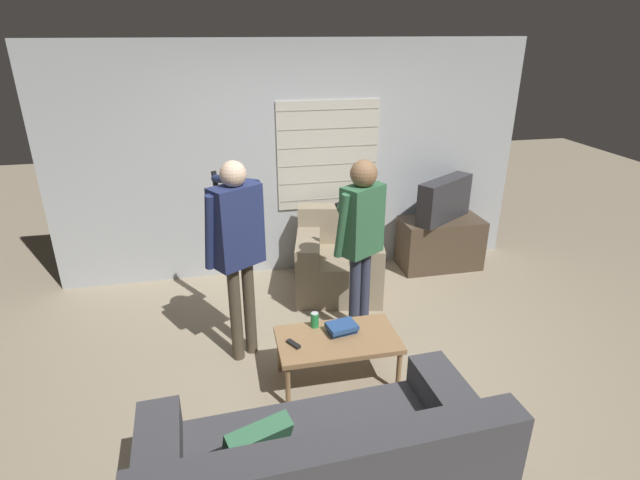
% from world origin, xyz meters
% --- Properties ---
extents(ground_plane, '(16.00, 16.00, 0.00)m').
position_xyz_m(ground_plane, '(0.00, 0.00, 0.00)').
color(ground_plane, gray).
extents(wall_back, '(5.20, 0.08, 2.55)m').
position_xyz_m(wall_back, '(0.01, 2.03, 1.28)').
color(wall_back, '#ADB2B7').
rests_on(wall_back, ground_plane).
extents(couch_blue, '(1.99, 1.02, 0.88)m').
position_xyz_m(couch_blue, '(-0.42, -1.29, 0.32)').
color(couch_blue, '#424247').
rests_on(couch_blue, ground_plane).
extents(armchair_beige, '(1.05, 1.05, 0.85)m').
position_xyz_m(armchair_beige, '(0.36, 1.40, 0.34)').
color(armchair_beige, gray).
rests_on(armchair_beige, ground_plane).
extents(coffee_table, '(0.95, 0.54, 0.41)m').
position_xyz_m(coffee_table, '(-0.03, -0.11, 0.37)').
color(coffee_table, '#9E754C').
rests_on(coffee_table, ground_plane).
extents(tv_stand, '(0.94, 0.47, 0.60)m').
position_xyz_m(tv_stand, '(1.66, 1.69, 0.30)').
color(tv_stand, '#4C3D2D').
rests_on(tv_stand, ground_plane).
extents(tv, '(0.79, 0.61, 0.48)m').
position_xyz_m(tv, '(1.66, 1.69, 0.84)').
color(tv, '#2D2D33').
rests_on(tv, tv_stand).
extents(person_left_standing, '(0.50, 0.86, 1.73)m').
position_xyz_m(person_left_standing, '(-0.74, 0.42, 1.10)').
color(person_left_standing, '#4C4233').
rests_on(person_left_standing, ground_plane).
extents(person_right_standing, '(0.48, 0.74, 1.65)m').
position_xyz_m(person_right_standing, '(0.33, 0.54, 1.04)').
color(person_right_standing, '#33384C').
rests_on(person_right_standing, ground_plane).
extents(book_stack, '(0.25, 0.21, 0.08)m').
position_xyz_m(book_stack, '(0.02, -0.04, 0.45)').
color(book_stack, '#284C89').
rests_on(book_stack, coffee_table).
extents(soda_can, '(0.07, 0.07, 0.13)m').
position_xyz_m(soda_can, '(-0.17, 0.09, 0.47)').
color(soda_can, '#238E47').
rests_on(soda_can, coffee_table).
extents(spare_remote, '(0.10, 0.13, 0.02)m').
position_xyz_m(spare_remote, '(-0.38, -0.13, 0.42)').
color(spare_remote, black).
rests_on(spare_remote, coffee_table).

